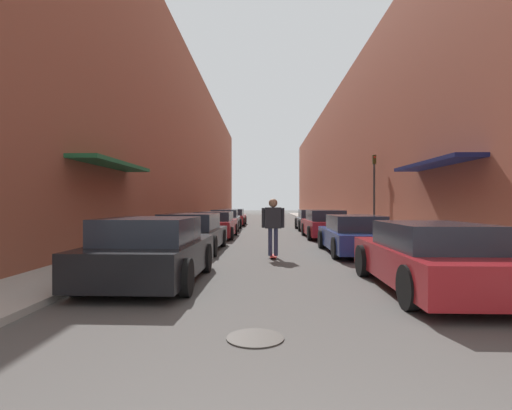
{
  "coord_description": "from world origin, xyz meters",
  "views": [
    {
      "loc": [
        -0.28,
        -1.62,
        1.63
      ],
      "look_at": [
        -0.55,
        12.38,
        1.59
      ],
      "focal_mm": 28.0,
      "sensor_mm": 36.0,
      "label": 1
    }
  ],
  "objects_px": {
    "parked_car_right_1": "(354,235)",
    "skateboarder": "(273,221)",
    "parked_car_right_0": "(429,257)",
    "parked_car_left_2": "(215,225)",
    "traffic_light": "(374,186)",
    "parked_car_left_4": "(232,217)",
    "parked_car_right_2": "(325,225)",
    "parked_car_right_3": "(312,220)",
    "manhole_cover": "(255,338)",
    "parked_car_left_0": "(151,251)",
    "parked_car_left_1": "(191,233)",
    "parked_car_left_3": "(225,220)"
  },
  "relations": [
    {
      "from": "parked_car_left_2",
      "to": "traffic_light",
      "type": "relative_size",
      "value": 1.11
    },
    {
      "from": "parked_car_left_4",
      "to": "parked_car_right_2",
      "type": "distance_m",
      "value": 12.13
    },
    {
      "from": "parked_car_left_4",
      "to": "parked_car_right_1",
      "type": "height_order",
      "value": "parked_car_right_1"
    },
    {
      "from": "parked_car_right_3",
      "to": "skateboarder",
      "type": "bearing_deg",
      "value": -102.13
    },
    {
      "from": "parked_car_left_4",
      "to": "parked_car_left_3",
      "type": "bearing_deg",
      "value": -89.82
    },
    {
      "from": "parked_car_right_2",
      "to": "manhole_cover",
      "type": "relative_size",
      "value": 6.24
    },
    {
      "from": "skateboarder",
      "to": "parked_car_left_3",
      "type": "bearing_deg",
      "value": 102.05
    },
    {
      "from": "manhole_cover",
      "to": "parked_car_left_3",
      "type": "bearing_deg",
      "value": 96.6
    },
    {
      "from": "skateboarder",
      "to": "traffic_light",
      "type": "distance_m",
      "value": 9.59
    },
    {
      "from": "manhole_cover",
      "to": "traffic_light",
      "type": "distance_m",
      "value": 16.29
    },
    {
      "from": "parked_car_right_1",
      "to": "traffic_light",
      "type": "bearing_deg",
      "value": 69.43
    },
    {
      "from": "parked_car_left_4",
      "to": "traffic_light",
      "type": "bearing_deg",
      "value": -51.93
    },
    {
      "from": "parked_car_left_2",
      "to": "parked_car_left_3",
      "type": "distance_m",
      "value": 5.33
    },
    {
      "from": "parked_car_left_1",
      "to": "parked_car_right_3",
      "type": "height_order",
      "value": "parked_car_left_1"
    },
    {
      "from": "parked_car_right_3",
      "to": "manhole_cover",
      "type": "bearing_deg",
      "value": -98.91
    },
    {
      "from": "parked_car_left_2",
      "to": "parked_car_right_1",
      "type": "height_order",
      "value": "parked_car_right_1"
    },
    {
      "from": "parked_car_left_4",
      "to": "skateboarder",
      "type": "distance_m",
      "value": 18.18
    },
    {
      "from": "parked_car_left_3",
      "to": "parked_car_left_1",
      "type": "bearing_deg",
      "value": -90.66
    },
    {
      "from": "parked_car_left_0",
      "to": "parked_car_left_1",
      "type": "relative_size",
      "value": 0.87
    },
    {
      "from": "parked_car_left_4",
      "to": "skateboarder",
      "type": "xyz_separation_m",
      "value": [
        2.66,
        -17.98,
        0.5
      ]
    },
    {
      "from": "parked_car_right_0",
      "to": "parked_car_right_1",
      "type": "relative_size",
      "value": 1.0
    },
    {
      "from": "parked_car_right_1",
      "to": "skateboarder",
      "type": "distance_m",
      "value": 2.96
    },
    {
      "from": "parked_car_left_1",
      "to": "parked_car_left_4",
      "type": "xyz_separation_m",
      "value": [
        0.11,
        16.37,
        -0.02
      ]
    },
    {
      "from": "parked_car_left_0",
      "to": "parked_car_right_1",
      "type": "relative_size",
      "value": 0.87
    },
    {
      "from": "parked_car_left_3",
      "to": "parked_car_right_2",
      "type": "relative_size",
      "value": 1.1
    },
    {
      "from": "parked_car_right_1",
      "to": "parked_car_right_3",
      "type": "xyz_separation_m",
      "value": [
        0.06,
        11.55,
        0.0
      ]
    },
    {
      "from": "parked_car_left_1",
      "to": "parked_car_left_4",
      "type": "relative_size",
      "value": 0.99
    },
    {
      "from": "parked_car_right_1",
      "to": "parked_car_left_2",
      "type": "bearing_deg",
      "value": 132.04
    },
    {
      "from": "parked_car_right_0",
      "to": "parked_car_left_3",
      "type": "bearing_deg",
      "value": 107.94
    },
    {
      "from": "parked_car_left_1",
      "to": "parked_car_left_3",
      "type": "height_order",
      "value": "parked_car_left_1"
    },
    {
      "from": "parked_car_left_1",
      "to": "parked_car_left_2",
      "type": "relative_size",
      "value": 1.07
    },
    {
      "from": "parked_car_right_1",
      "to": "skateboarder",
      "type": "xyz_separation_m",
      "value": [
        -2.67,
        -1.17,
        0.49
      ]
    },
    {
      "from": "parked_car_right_3",
      "to": "skateboarder",
      "type": "height_order",
      "value": "skateboarder"
    },
    {
      "from": "parked_car_left_1",
      "to": "parked_car_right_1",
      "type": "xyz_separation_m",
      "value": [
        5.44,
        -0.44,
        -0.02
      ]
    },
    {
      "from": "parked_car_left_0",
      "to": "parked_car_left_3",
      "type": "height_order",
      "value": "parked_car_left_0"
    },
    {
      "from": "parked_car_right_0",
      "to": "parked_car_right_3",
      "type": "distance_m",
      "value": 17.17
    },
    {
      "from": "parked_car_left_2",
      "to": "parked_car_right_2",
      "type": "distance_m",
      "value": 5.24
    },
    {
      "from": "parked_car_left_0",
      "to": "manhole_cover",
      "type": "height_order",
      "value": "parked_car_left_0"
    },
    {
      "from": "parked_car_right_2",
      "to": "parked_car_left_2",
      "type": "bearing_deg",
      "value": -179.88
    },
    {
      "from": "parked_car_left_0",
      "to": "parked_car_right_2",
      "type": "relative_size",
      "value": 0.93
    },
    {
      "from": "parked_car_right_1",
      "to": "parked_car_right_3",
      "type": "bearing_deg",
      "value": 89.68
    },
    {
      "from": "parked_car_left_0",
      "to": "parked_car_left_4",
      "type": "distance_m",
      "value": 21.79
    },
    {
      "from": "parked_car_right_0",
      "to": "parked_car_left_2",
      "type": "bearing_deg",
      "value": 115.28
    },
    {
      "from": "parked_car_left_2",
      "to": "skateboarder",
      "type": "xyz_separation_m",
      "value": [
        2.62,
        -7.04,
        0.49
      ]
    },
    {
      "from": "skateboarder",
      "to": "manhole_cover",
      "type": "xyz_separation_m",
      "value": [
        -0.38,
        -7.16,
        -1.09
      ]
    },
    {
      "from": "parked_car_right_1",
      "to": "manhole_cover",
      "type": "xyz_separation_m",
      "value": [
        -3.05,
        -8.33,
        -0.6
      ]
    },
    {
      "from": "parked_car_left_2",
      "to": "skateboarder",
      "type": "relative_size",
      "value": 2.44
    },
    {
      "from": "parked_car_left_0",
      "to": "parked_car_right_0",
      "type": "distance_m",
      "value": 5.43
    },
    {
      "from": "parked_car_left_1",
      "to": "manhole_cover",
      "type": "distance_m",
      "value": 9.1
    },
    {
      "from": "parked_car_right_0",
      "to": "parked_car_right_2",
      "type": "relative_size",
      "value": 1.07
    }
  ]
}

